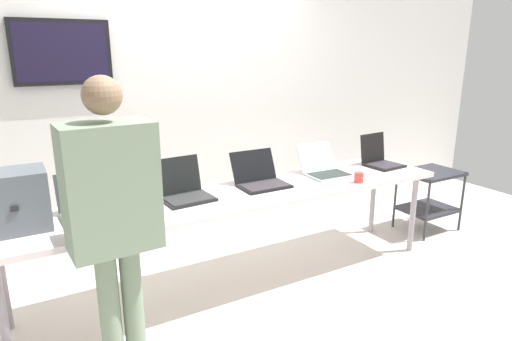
# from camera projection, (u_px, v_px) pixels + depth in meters

# --- Properties ---
(ground) EXTENTS (8.00, 8.00, 0.04)m
(ground) POSITION_uv_depth(u_px,v_px,m) (242.00, 285.00, 3.49)
(ground) COLOR beige
(back_wall) EXTENTS (8.00, 0.11, 2.54)m
(back_wall) POSITION_uv_depth(u_px,v_px,m) (182.00, 106.00, 4.08)
(back_wall) COLOR silver
(back_wall) RESTS_ON ground
(workbench) EXTENTS (3.44, 0.70, 0.76)m
(workbench) POSITION_uv_depth(u_px,v_px,m) (241.00, 198.00, 3.30)
(workbench) COLOR silver
(workbench) RESTS_ON ground
(equipment_box) EXTENTS (0.37, 0.30, 0.36)m
(equipment_box) POSITION_uv_depth(u_px,v_px,m) (14.00, 201.00, 2.56)
(equipment_box) COLOR #525A61
(equipment_box) RESTS_ON workbench
(laptop_station_0) EXTENTS (0.38, 0.34, 0.26)m
(laptop_station_0) POSITION_uv_depth(u_px,v_px,m) (90.00, 206.00, 2.82)
(laptop_station_0) COLOR #343B3E
(laptop_station_0) RESTS_ON workbench
(laptop_station_1) EXTENTS (0.37, 0.36, 0.28)m
(laptop_station_1) POSITION_uv_depth(u_px,v_px,m) (184.00, 190.00, 3.14)
(laptop_station_1) COLOR black
(laptop_station_1) RESTS_ON workbench
(laptop_station_2) EXTENTS (0.38, 0.36, 0.25)m
(laptop_station_2) POSITION_uv_depth(u_px,v_px,m) (260.00, 178.00, 3.44)
(laptop_station_2) COLOR black
(laptop_station_2) RESTS_ON workbench
(laptop_station_3) EXTENTS (0.36, 0.40, 0.25)m
(laptop_station_3) POSITION_uv_depth(u_px,v_px,m) (324.00, 168.00, 3.74)
(laptop_station_3) COLOR #A8B5B9
(laptop_station_3) RESTS_ON workbench
(laptop_station_4) EXTENTS (0.32, 0.33, 0.28)m
(laptop_station_4) POSITION_uv_depth(u_px,v_px,m) (380.00, 159.00, 4.03)
(laptop_station_4) COLOR black
(laptop_station_4) RESTS_ON workbench
(person) EXTENTS (0.45, 0.60, 1.68)m
(person) POSITION_uv_depth(u_px,v_px,m) (112.00, 210.00, 2.19)
(person) COLOR gray
(person) RESTS_ON ground
(coffee_mug) EXTENTS (0.08, 0.08, 0.08)m
(coffee_mug) POSITION_uv_depth(u_px,v_px,m) (359.00, 177.00, 3.51)
(coffee_mug) COLOR #CE433A
(coffee_mug) RESTS_ON workbench
(paper_sheet) EXTENTS (0.27, 0.34, 0.00)m
(paper_sheet) POSITION_uv_depth(u_px,v_px,m) (134.00, 220.00, 2.74)
(paper_sheet) COLOR white
(paper_sheet) RESTS_ON workbench
(storage_cart) EXTENTS (0.56, 0.44, 0.62)m
(storage_cart) POSITION_uv_depth(u_px,v_px,m) (429.00, 191.00, 4.44)
(storage_cart) COLOR #272830
(storage_cart) RESTS_ON ground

